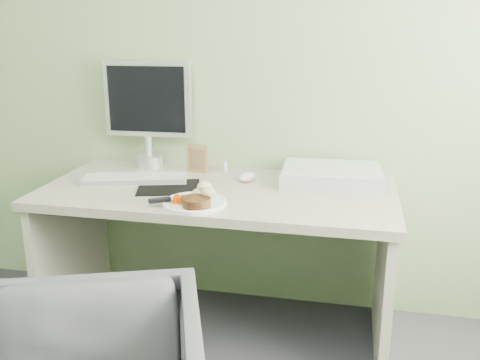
% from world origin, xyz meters
% --- Properties ---
extents(wall_back, '(3.50, 0.00, 3.50)m').
position_xyz_m(wall_back, '(0.00, 2.00, 1.35)').
color(wall_back, '#89A170').
rests_on(wall_back, floor).
extents(desk, '(1.60, 0.75, 0.73)m').
position_xyz_m(desk, '(0.00, 1.62, 0.55)').
color(desk, '#B9AC9B').
rests_on(desk, floor).
extents(plate, '(0.27, 0.27, 0.01)m').
position_xyz_m(plate, '(-0.04, 1.38, 0.74)').
color(plate, white).
rests_on(plate, desk).
extents(steak, '(0.14, 0.14, 0.04)m').
position_xyz_m(steak, '(-0.01, 1.33, 0.76)').
color(steak, black).
rests_on(steak, plate).
extents(potato_pile, '(0.14, 0.11, 0.06)m').
position_xyz_m(potato_pile, '(-0.00, 1.42, 0.78)').
color(potato_pile, '#A67A50').
rests_on(potato_pile, plate).
extents(carrot_heap, '(0.06, 0.05, 0.04)m').
position_xyz_m(carrot_heap, '(-0.08, 1.36, 0.76)').
color(carrot_heap, '#D94704').
rests_on(carrot_heap, plate).
extents(steak_knife, '(0.21, 0.15, 0.02)m').
position_xyz_m(steak_knife, '(-0.14, 1.36, 0.76)').
color(steak_knife, silver).
rests_on(steak_knife, plate).
extents(mousepad, '(0.33, 0.31, 0.00)m').
position_xyz_m(mousepad, '(-0.22, 1.59, 0.73)').
color(mousepad, black).
rests_on(mousepad, desk).
extents(keyboard, '(0.50, 0.27, 0.02)m').
position_xyz_m(keyboard, '(-0.41, 1.64, 0.75)').
color(keyboard, white).
rests_on(keyboard, desk).
extents(computer_mouse, '(0.09, 0.13, 0.04)m').
position_xyz_m(computer_mouse, '(0.11, 1.77, 0.75)').
color(computer_mouse, white).
rests_on(computer_mouse, desk).
extents(photo_frame, '(0.11, 0.03, 0.14)m').
position_xyz_m(photo_frame, '(-0.16, 1.87, 0.80)').
color(photo_frame, olive).
rests_on(photo_frame, desk).
extents(eyedrop_bottle, '(0.02, 0.02, 0.07)m').
position_xyz_m(eyedrop_bottle, '(-0.03, 1.91, 0.76)').
color(eyedrop_bottle, white).
rests_on(eyedrop_bottle, desk).
extents(scanner, '(0.48, 0.33, 0.07)m').
position_xyz_m(scanner, '(0.50, 1.81, 0.77)').
color(scanner, '#A2A5A9').
rests_on(scanner, desk).
extents(monitor, '(0.45, 0.14, 0.54)m').
position_xyz_m(monitor, '(-0.44, 1.94, 1.04)').
color(monitor, silver).
rests_on(monitor, desk).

